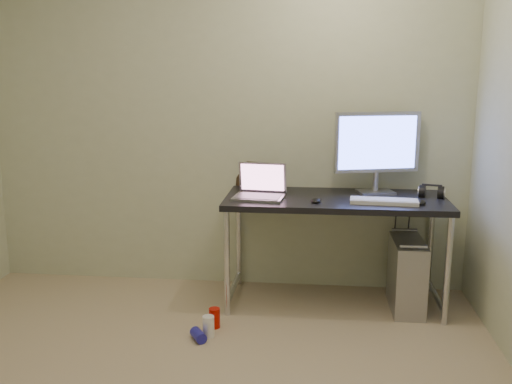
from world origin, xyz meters
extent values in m
cube|color=beige|center=(0.00, 1.75, 1.25)|extent=(3.50, 0.02, 2.50)
cube|color=black|center=(0.80, 1.43, 0.73)|extent=(1.47, 0.65, 0.04)
cylinder|color=silver|center=(0.10, 1.14, 0.35)|extent=(0.04, 0.04, 0.71)
cylinder|color=silver|center=(0.10, 1.71, 0.35)|extent=(0.04, 0.04, 0.71)
cylinder|color=silver|center=(1.50, 1.14, 0.35)|extent=(0.04, 0.04, 0.71)
cylinder|color=silver|center=(1.50, 1.71, 0.35)|extent=(0.04, 0.04, 0.71)
cylinder|color=silver|center=(0.10, 1.43, 0.08)|extent=(0.04, 0.57, 0.04)
cylinder|color=silver|center=(1.50, 1.43, 0.08)|extent=(0.04, 0.57, 0.04)
cube|color=#A7A8AB|center=(1.29, 1.38, 0.24)|extent=(0.20, 0.46, 0.48)
cylinder|color=#A0A1A7|center=(1.29, 1.19, 0.50)|extent=(0.17, 0.02, 0.02)
cylinder|color=#A0A1A7|center=(1.29, 1.57, 0.50)|extent=(0.17, 0.02, 0.02)
cylinder|color=black|center=(1.24, 1.70, 0.40)|extent=(0.01, 0.16, 0.69)
cylinder|color=black|center=(1.33, 1.68, 0.38)|extent=(0.02, 0.11, 0.71)
cylinder|color=red|center=(0.05, 0.95, 0.06)|extent=(0.09, 0.09, 0.13)
cylinder|color=white|center=(0.04, 0.82, 0.06)|extent=(0.09, 0.09, 0.13)
cylinder|color=#2421A8|center=(-0.01, 0.76, 0.03)|extent=(0.12, 0.14, 0.07)
cube|color=#A0A1A7|center=(0.29, 1.33, 0.76)|extent=(0.35, 0.26, 0.02)
cube|color=slate|center=(0.29, 1.33, 0.77)|extent=(0.31, 0.22, 0.00)
cube|color=#9D9CA5|center=(0.30, 1.46, 0.87)|extent=(0.33, 0.08, 0.21)
cube|color=#88546E|center=(0.30, 1.45, 0.87)|extent=(0.30, 0.07, 0.18)
cube|color=#A0A1A7|center=(1.08, 1.59, 0.76)|extent=(0.28, 0.23, 0.02)
cylinder|color=#A0A1A7|center=(1.08, 1.61, 0.83)|extent=(0.04, 0.04, 0.13)
cube|color=#A0A1A7|center=(1.08, 1.60, 1.10)|extent=(0.59, 0.20, 0.41)
cube|color=#495DDD|center=(1.08, 1.58, 1.10)|extent=(0.52, 0.15, 0.36)
cube|color=silver|center=(1.10, 1.29, 0.76)|extent=(0.44, 0.17, 0.03)
ellipsoid|color=black|center=(1.33, 1.29, 0.77)|extent=(0.08, 0.11, 0.04)
ellipsoid|color=black|center=(0.67, 1.27, 0.77)|extent=(0.07, 0.10, 0.03)
cylinder|color=black|center=(1.38, 1.50, 0.78)|extent=(0.06, 0.11, 0.10)
cylinder|color=black|center=(1.50, 1.50, 0.78)|extent=(0.06, 0.11, 0.10)
cube|color=black|center=(1.44, 1.50, 0.83)|extent=(0.13, 0.05, 0.01)
cube|color=black|center=(0.20, 1.73, 0.84)|extent=(0.24, 0.14, 0.19)
cylinder|color=silver|center=(0.41, 1.72, 0.79)|extent=(0.01, 0.01, 0.08)
cylinder|color=silver|center=(0.41, 1.72, 0.84)|extent=(0.04, 0.04, 0.04)
camera|label=1|loc=(0.66, -2.34, 1.58)|focal=40.00mm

